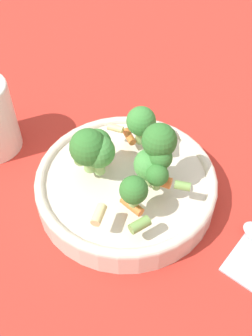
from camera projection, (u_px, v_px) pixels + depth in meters
name	position (u px, v px, depth m)	size (l,w,h in m)	color
ground_plane	(126.00, 194.00, 0.54)	(3.00, 3.00, 0.00)	#B72D23
bowl	(126.00, 184.00, 0.53)	(0.24, 0.24, 0.04)	beige
pasta_salad	(125.00, 151.00, 0.48)	(0.15, 0.18, 0.09)	#8CB766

